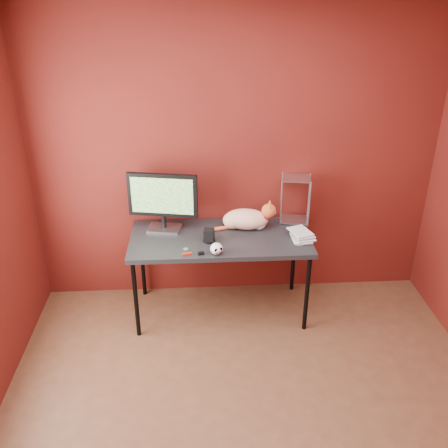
{
  "coord_description": "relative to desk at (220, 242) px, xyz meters",
  "views": [
    {
      "loc": [
        -0.33,
        -2.3,
        2.7
      ],
      "look_at": [
        -0.13,
        1.15,
        0.98
      ],
      "focal_mm": 40.0,
      "sensor_mm": 36.0,
      "label": 1
    }
  ],
  "objects": [
    {
      "name": "room",
      "position": [
        0.15,
        -1.37,
        0.75
      ],
      "size": [
        3.52,
        3.52,
        2.61
      ],
      "color": "#522F1C",
      "rests_on": "ground"
    },
    {
      "name": "desk",
      "position": [
        0.0,
        0.0,
        0.0
      ],
      "size": [
        1.5,
        0.7,
        0.75
      ],
      "color": "black",
      "rests_on": "ground"
    },
    {
      "name": "monitor",
      "position": [
        -0.47,
        0.16,
        0.33
      ],
      "size": [
        0.58,
        0.24,
        0.51
      ],
      "rotation": [
        0.0,
        0.0,
        -0.18
      ],
      "color": "#B0AFB4",
      "rests_on": "desk"
    },
    {
      "name": "cat",
      "position": [
        0.23,
        0.14,
        0.14
      ],
      "size": [
        0.57,
        0.26,
        0.26
      ],
      "rotation": [
        0.0,
        0.0,
        -0.17
      ],
      "color": "orange",
      "rests_on": "desk"
    },
    {
      "name": "skull_mug",
      "position": [
        -0.04,
        -0.29,
        0.1
      ],
      "size": [
        0.1,
        0.1,
        0.09
      ],
      "rotation": [
        0.0,
        0.0,
        0.34
      ],
      "color": "white",
      "rests_on": "desk"
    },
    {
      "name": "speaker",
      "position": [
        -0.09,
        -0.08,
        0.1
      ],
      "size": [
        0.1,
        0.1,
        0.11
      ],
      "rotation": [
        0.0,
        0.0,
        -0.17
      ],
      "color": "black",
      "rests_on": "desk"
    },
    {
      "name": "book_stack",
      "position": [
        0.6,
        -0.08,
        0.46
      ],
      "size": [
        0.21,
        0.24,
        0.82
      ],
      "rotation": [
        0.0,
        0.0,
        0.24
      ],
      "color": "beige",
      "rests_on": "desk"
    },
    {
      "name": "wire_rack",
      "position": [
        0.67,
        0.27,
        0.26
      ],
      "size": [
        0.27,
        0.24,
        0.42
      ],
      "rotation": [
        0.0,
        0.0,
        -0.18
      ],
      "color": "#B0AFB4",
      "rests_on": "desk"
    },
    {
      "name": "pocket_knife",
      "position": [
        -0.27,
        -0.29,
        0.06
      ],
      "size": [
        0.08,
        0.04,
        0.02
      ],
      "primitive_type": "cube",
      "rotation": [
        0.0,
        0.0,
        0.23
      ],
      "color": "#B21C0D",
      "rests_on": "desk"
    },
    {
      "name": "black_gadget",
      "position": [
        -0.16,
        -0.29,
        0.06
      ],
      "size": [
        0.05,
        0.03,
        0.02
      ],
      "primitive_type": "cube",
      "rotation": [
        0.0,
        0.0,
        0.07
      ],
      "color": "black",
      "rests_on": "desk"
    },
    {
      "name": "washer",
      "position": [
        -0.28,
        -0.2,
        0.05
      ],
      "size": [
        0.04,
        0.04,
        0.0
      ],
      "primitive_type": "cylinder",
      "color": "#B0AFB4",
      "rests_on": "desk"
    }
  ]
}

